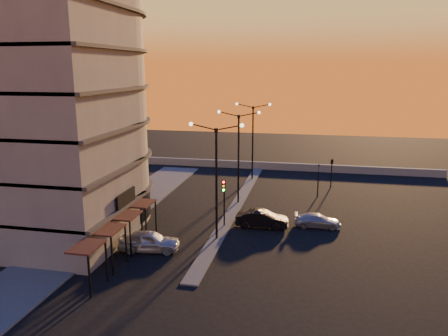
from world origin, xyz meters
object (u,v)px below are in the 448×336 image
(car_hatchback, at_px, (149,241))
(car_sedan, at_px, (262,219))
(streetlamp_mid, at_px, (239,150))
(traffic_light_main, at_px, (224,195))
(car_wagon, at_px, (318,221))

(car_hatchback, xyz_separation_m, car_sedan, (7.74, 6.84, -0.03))
(streetlamp_mid, xyz_separation_m, car_sedan, (3.24, -6.43, -4.85))
(car_sedan, bearing_deg, car_hatchback, 130.19)
(traffic_light_main, bearing_deg, car_sedan, 12.16)
(traffic_light_main, distance_m, car_hatchback, 7.90)
(car_sedan, xyz_separation_m, car_wagon, (4.76, 1.02, -0.17))
(car_wagon, bearing_deg, car_hatchback, 120.42)
(streetlamp_mid, relative_size, car_hatchback, 2.07)
(traffic_light_main, xyz_separation_m, car_wagon, (8.00, 1.71, -2.31))
(traffic_light_main, bearing_deg, car_wagon, 12.10)
(car_hatchback, bearing_deg, streetlamp_mid, -27.87)
(streetlamp_mid, xyz_separation_m, traffic_light_main, (0.00, -7.13, -2.70))
(streetlamp_mid, distance_m, car_hatchback, 14.81)
(traffic_light_main, distance_m, car_sedan, 3.95)
(streetlamp_mid, xyz_separation_m, car_hatchback, (-4.50, -13.27, -4.81))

